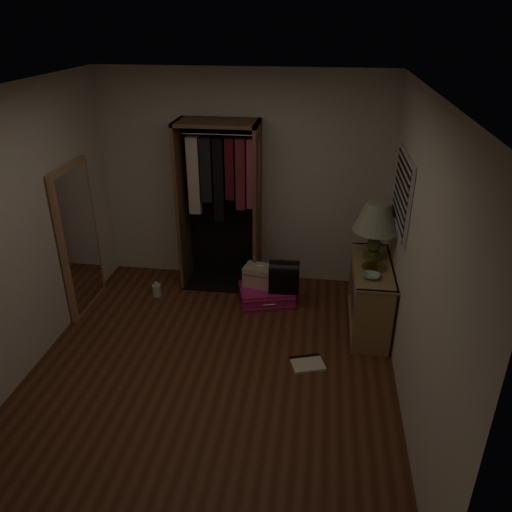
# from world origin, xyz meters

# --- Properties ---
(ground) EXTENTS (4.00, 4.00, 0.00)m
(ground) POSITION_xyz_m (0.00, 0.00, 0.00)
(ground) COLOR #502817
(ground) RESTS_ON ground
(room_walls) EXTENTS (3.52, 4.02, 2.60)m
(room_walls) POSITION_xyz_m (0.08, 0.04, 1.50)
(room_walls) COLOR beige
(room_walls) RESTS_ON ground
(console_bookshelf) EXTENTS (0.42, 1.12, 0.75)m
(console_bookshelf) POSITION_xyz_m (1.53, 1.04, 0.39)
(console_bookshelf) COLOR olive
(console_bookshelf) RESTS_ON ground
(open_wardrobe) EXTENTS (0.97, 0.50, 2.05)m
(open_wardrobe) POSITION_xyz_m (-0.23, 1.77, 1.22)
(open_wardrobe) COLOR brown
(open_wardrobe) RESTS_ON ground
(floor_mirror) EXTENTS (0.06, 0.80, 1.70)m
(floor_mirror) POSITION_xyz_m (-1.70, 1.00, 0.85)
(floor_mirror) COLOR tan
(floor_mirror) RESTS_ON ground
(pink_suitcase) EXTENTS (0.74, 0.61, 0.20)m
(pink_suitcase) POSITION_xyz_m (0.37, 1.34, 0.10)
(pink_suitcase) COLOR #C4176E
(pink_suitcase) RESTS_ON ground
(train_case) EXTENTS (0.41, 0.32, 0.26)m
(train_case) POSITION_xyz_m (0.28, 1.41, 0.32)
(train_case) COLOR #BFB492
(train_case) RESTS_ON pink_suitcase
(black_bag) EXTENTS (0.36, 0.24, 0.38)m
(black_bag) POSITION_xyz_m (0.58, 1.32, 0.39)
(black_bag) COLOR black
(black_bag) RESTS_ON pink_suitcase
(table_lamp) EXTENTS (0.65, 0.65, 0.62)m
(table_lamp) POSITION_xyz_m (1.54, 1.19, 1.20)
(table_lamp) COLOR #4B5328
(table_lamp) RESTS_ON console_bookshelf
(brass_tray) EXTENTS (0.26, 0.26, 0.01)m
(brass_tray) POSITION_xyz_m (1.54, 0.94, 0.76)
(brass_tray) COLOR #AC8942
(brass_tray) RESTS_ON console_bookshelf
(ceramic_bowl) EXTENTS (0.21, 0.21, 0.04)m
(ceramic_bowl) POSITION_xyz_m (1.49, 0.71, 0.77)
(ceramic_bowl) COLOR #95B39A
(ceramic_bowl) RESTS_ON console_bookshelf
(white_jug) EXTENTS (0.13, 0.13, 0.18)m
(white_jug) POSITION_xyz_m (-0.98, 1.31, 0.08)
(white_jug) COLOR silver
(white_jug) RESTS_ON ground
(floor_book) EXTENTS (0.38, 0.34, 0.03)m
(floor_book) POSITION_xyz_m (0.91, 0.23, 0.01)
(floor_book) COLOR #EEE5C8
(floor_book) RESTS_ON ground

